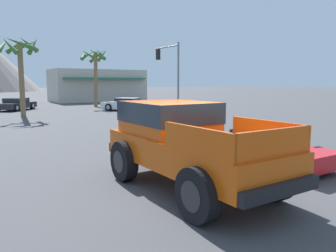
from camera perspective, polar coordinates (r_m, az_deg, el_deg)
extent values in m
plane|color=#424244|center=(7.89, 4.46, -10.40)|extent=(320.00, 320.00, 0.00)
cube|color=#CC4C0C|center=(7.43, 4.16, -4.57)|extent=(1.96, 4.78, 0.63)
cube|color=#CC4C0C|center=(8.09, 0.13, 1.50)|extent=(1.78, 2.11, 0.78)
cube|color=#1E2833|center=(8.07, 0.13, 2.49)|extent=(1.82, 2.15, 0.50)
cube|color=#CC4C0C|center=(5.73, 4.93, -2.54)|extent=(0.10, 1.91, 0.48)
cube|color=#CC4C0C|center=(7.00, 16.91, -1.00)|extent=(0.10, 1.91, 0.48)
cube|color=#CC4C0C|center=(5.73, 17.93, -2.89)|extent=(1.84, 0.10, 0.48)
cube|color=black|center=(9.48, -4.77, -3.12)|extent=(1.88, 0.18, 0.24)
cube|color=black|center=(5.80, 19.07, -10.46)|extent=(1.88, 0.18, 0.24)
cylinder|color=black|center=(8.25, -7.69, -6.06)|extent=(0.31, 1.00, 1.00)
cylinder|color=#232326|center=(8.25, -7.69, -6.06)|extent=(0.32, 0.55, 0.55)
cylinder|color=black|center=(9.24, 3.51, -4.53)|extent=(0.31, 1.00, 1.00)
cylinder|color=#232326|center=(9.24, 3.51, -4.53)|extent=(0.32, 0.55, 0.55)
cylinder|color=black|center=(5.82, 5.15, -11.87)|extent=(0.31, 1.00, 1.00)
cylinder|color=#232326|center=(5.82, 5.15, -11.87)|extent=(0.32, 0.55, 0.55)
cylinder|color=black|center=(7.16, 17.87, -8.47)|extent=(0.31, 1.00, 1.00)
cylinder|color=#232326|center=(7.16, 17.87, -8.47)|extent=(0.32, 0.55, 0.55)
cube|color=red|center=(10.41, 15.58, -4.01)|extent=(1.81, 4.44, 0.44)
cube|color=#1E2833|center=(10.66, 13.71, -1.34)|extent=(1.52, 0.07, 0.41)
cube|color=black|center=(9.87, 19.01, -2.99)|extent=(1.43, 0.63, 0.16)
cylinder|color=black|center=(10.80, 7.07, -3.81)|extent=(0.22, 0.63, 0.63)
cylinder|color=#9E9EA3|center=(10.80, 7.07, -3.81)|extent=(0.24, 0.35, 0.35)
cylinder|color=black|center=(11.95, 13.38, -2.86)|extent=(0.22, 0.63, 0.63)
cylinder|color=#9E9EA3|center=(11.95, 13.38, -2.86)|extent=(0.24, 0.35, 0.35)
cylinder|color=black|center=(8.93, 18.50, -6.56)|extent=(0.22, 0.63, 0.63)
cylinder|color=#9E9EA3|center=(8.93, 18.50, -6.56)|extent=(0.24, 0.35, 0.35)
cylinder|color=black|center=(10.29, 24.50, -5.01)|extent=(0.22, 0.63, 0.63)
cylinder|color=#9E9EA3|center=(10.29, 24.50, -5.01)|extent=(0.24, 0.35, 0.35)
cube|color=white|center=(28.91, -7.18, 3.58)|extent=(3.91, 4.50, 0.57)
cube|color=white|center=(28.83, -7.01, 4.51)|extent=(2.29, 2.35, 0.38)
cube|color=#1E2833|center=(28.83, -7.01, 4.60)|extent=(2.34, 2.40, 0.23)
cylinder|color=black|center=(28.88, -10.29, 3.23)|extent=(0.55, 0.65, 0.64)
cylinder|color=#9E9EA3|center=(28.88, -10.29, 3.23)|extent=(0.40, 0.42, 0.35)
cylinder|color=black|center=(30.30, -8.61, 3.47)|extent=(0.55, 0.65, 0.64)
cylinder|color=#9E9EA3|center=(30.30, -8.61, 3.47)|extent=(0.40, 0.42, 0.35)
cylinder|color=black|center=(27.56, -5.59, 3.12)|extent=(0.55, 0.65, 0.64)
cylinder|color=#9E9EA3|center=(27.56, -5.59, 3.12)|extent=(0.40, 0.42, 0.35)
cylinder|color=black|center=(29.05, -4.08, 3.36)|extent=(0.55, 0.65, 0.64)
cylinder|color=#9E9EA3|center=(29.05, -4.08, 3.36)|extent=(0.40, 0.42, 0.35)
cube|color=#232328|center=(32.23, -24.99, 3.27)|extent=(3.95, 4.20, 0.50)
cube|color=#232328|center=(32.29, -24.93, 4.09)|extent=(2.27, 2.29, 0.40)
cube|color=#1E2833|center=(32.29, -24.94, 4.18)|extent=(2.31, 2.33, 0.24)
cylinder|color=black|center=(30.73, -24.93, 2.91)|extent=(0.58, 0.63, 0.64)
cylinder|color=#9E9EA3|center=(30.73, -24.93, 2.91)|extent=(0.41, 0.42, 0.35)
cylinder|color=black|center=(32.86, -22.57, 3.29)|extent=(0.58, 0.63, 0.64)
cylinder|color=#9E9EA3|center=(32.86, -22.57, 3.29)|extent=(0.41, 0.42, 0.35)
cylinder|color=black|center=(33.74, -25.02, 3.25)|extent=(0.58, 0.63, 0.64)
cylinder|color=#9E9EA3|center=(33.74, -25.02, 3.25)|extent=(0.41, 0.42, 0.35)
cylinder|color=slate|center=(26.26, 1.81, 8.35)|extent=(0.16, 0.16, 5.61)
cylinder|color=slate|center=(27.89, -0.29, 13.57)|extent=(0.11, 3.55, 0.11)
cube|color=black|center=(28.99, -1.74, 12.34)|extent=(0.26, 0.34, 0.90)
sphere|color=red|center=(29.09, -1.49, 12.86)|extent=(0.20, 0.20, 0.20)
sphere|color=orange|center=(29.07, -1.48, 12.33)|extent=(0.20, 0.20, 0.20)
sphere|color=green|center=(29.05, -1.48, 11.80)|extent=(0.20, 0.20, 0.20)
cylinder|color=brown|center=(25.79, -24.15, 7.36)|extent=(0.36, 0.42, 5.28)
cone|color=#386B2D|center=(26.25, -22.45, 12.73)|extent=(0.65, 1.87, 1.18)
cone|color=#386B2D|center=(26.76, -23.63, 12.68)|extent=(1.69, 1.29, 0.98)
cone|color=#386B2D|center=(26.62, -25.10, 12.45)|extent=(1.42, 0.71, 1.21)
cone|color=#386B2D|center=(26.23, -26.79, 12.46)|extent=(1.14, 2.08, 1.25)
cone|color=#386B2D|center=(25.39, -25.92, 12.58)|extent=(1.14, 1.48, 1.36)
cone|color=#386B2D|center=(25.04, -24.52, 13.03)|extent=(1.88, 0.67, 0.98)
cone|color=#386B2D|center=(25.36, -23.11, 12.97)|extent=(1.56, 1.26, 1.06)
cylinder|color=brown|center=(33.88, -12.48, 7.87)|extent=(0.36, 0.75, 5.47)
cone|color=#386B2D|center=(34.64, -11.37, 11.98)|extent=(0.66, 1.79, 1.25)
cone|color=#386B2D|center=(35.08, -12.21, 11.80)|extent=(1.60, 1.37, 1.44)
cone|color=#386B2D|center=(34.86, -13.77, 11.94)|extent=(1.82, 1.04, 1.14)
cone|color=#386B2D|center=(34.41, -14.38, 11.93)|extent=(1.35, 1.82, 1.26)
cone|color=#386B2D|center=(33.58, -13.83, 12.15)|extent=(1.03, 1.75, 1.07)
cone|color=#386B2D|center=(33.44, -12.40, 12.19)|extent=(1.53, 0.52, 1.09)
cone|color=#386B2D|center=(33.71, -11.64, 12.14)|extent=(1.46, 1.11, 1.15)
cube|color=#BCB2A3|center=(45.24, -12.13, 6.91)|extent=(11.93, 5.76, 4.13)
cube|color=#286B4C|center=(42.23, -10.62, 8.15)|extent=(10.74, 0.70, 0.20)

